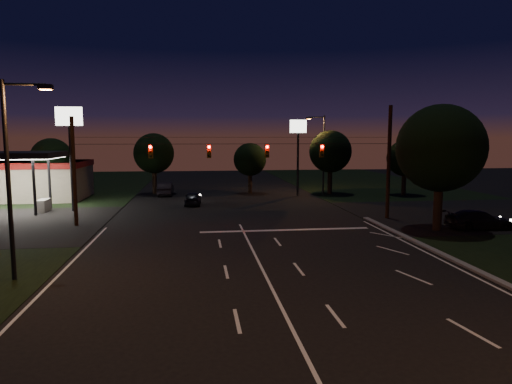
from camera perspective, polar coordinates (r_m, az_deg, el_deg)
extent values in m
plane|color=black|center=(20.80, 1.67, -11.34)|extent=(140.00, 140.00, 0.00)
cube|color=black|center=(42.88, 25.37, -2.53)|extent=(20.00, 16.00, 0.02)
cube|color=silver|center=(15.31, 5.41, -18.23)|extent=(0.14, 40.00, 0.01)
cube|color=silver|center=(32.27, 3.71, -4.76)|extent=(12.00, 0.50, 0.01)
cylinder|color=black|center=(38.24, 16.04, -3.20)|extent=(0.30, 0.30, 9.00)
cylinder|color=black|center=(36.21, -21.51, -3.96)|extent=(0.28, 0.28, 8.00)
cylinder|color=black|center=(34.66, -2.24, 6.03)|extent=(24.00, 0.03, 0.03)
cylinder|color=black|center=(34.65, -2.25, 6.85)|extent=(24.00, 0.02, 0.02)
cube|color=#3F3307|center=(34.69, -13.03, 4.95)|extent=(0.32, 0.26, 1.00)
sphere|color=#FF0705|center=(34.52, -13.07, 5.49)|extent=(0.22, 0.22, 0.22)
sphere|color=black|center=(34.53, -13.06, 4.94)|extent=(0.20, 0.20, 0.20)
sphere|color=black|center=(34.54, -13.04, 4.39)|extent=(0.20, 0.20, 0.20)
cube|color=#3F3307|center=(34.54, -5.89, 5.08)|extent=(0.32, 0.26, 1.00)
sphere|color=#FF0705|center=(34.37, -5.89, 5.62)|extent=(0.22, 0.22, 0.22)
sphere|color=black|center=(34.38, -5.88, 5.07)|extent=(0.20, 0.20, 0.20)
sphere|color=black|center=(34.39, -5.87, 4.52)|extent=(0.20, 0.20, 0.20)
cube|color=#3F3307|center=(34.94, 1.37, 5.13)|extent=(0.32, 0.26, 1.00)
sphere|color=#FF0705|center=(34.77, 1.41, 5.67)|extent=(0.22, 0.22, 0.22)
sphere|color=black|center=(34.78, 1.41, 5.13)|extent=(0.20, 0.20, 0.20)
sphere|color=black|center=(34.79, 1.41, 4.58)|extent=(0.20, 0.20, 0.20)
cube|color=#3F3307|center=(35.85, 8.21, 5.11)|extent=(0.32, 0.26, 1.00)
sphere|color=#FF0705|center=(35.68, 8.29, 5.63)|extent=(0.22, 0.22, 0.22)
sphere|color=black|center=(35.69, 8.28, 5.10)|extent=(0.20, 0.20, 0.20)
sphere|color=black|center=(35.70, 8.27, 4.57)|extent=(0.20, 0.20, 0.20)
cube|color=gray|center=(54.10, -27.81, 1.29)|extent=(14.00, 8.00, 4.00)
cube|color=maroon|center=(53.98, -27.91, 3.08)|extent=(14.20, 8.20, 0.60)
cube|color=gray|center=(44.01, -25.04, -1.56)|extent=(0.80, 2.00, 1.10)
cylinder|color=black|center=(41.90, -25.98, 0.55)|extent=(0.24, 0.24, 4.80)
cylinder|color=black|center=(45.69, -24.40, 1.09)|extent=(0.24, 0.24, 4.80)
cylinder|color=black|center=(42.99, -22.07, 2.69)|extent=(0.24, 0.24, 7.50)
cube|color=white|center=(42.94, -22.35, 8.75)|extent=(2.20, 0.30, 1.60)
cylinder|color=black|center=(50.84, 5.25, 3.44)|extent=(0.24, 0.24, 7.00)
cube|color=white|center=(50.76, 5.30, 8.18)|extent=(1.80, 0.30, 1.40)
cylinder|color=black|center=(23.16, -28.55, 1.09)|extent=(0.20, 0.20, 9.00)
cylinder|color=black|center=(22.88, -27.03, 11.91)|extent=(1.80, 0.12, 0.12)
cube|color=black|center=(22.59, -24.82, 11.84)|extent=(0.60, 0.35, 0.22)
cube|color=orange|center=(22.58, -24.81, 11.54)|extent=(0.45, 0.25, 0.04)
cylinder|color=black|center=(53.59, 8.45, 4.64)|extent=(0.20, 0.20, 9.00)
cylinder|color=black|center=(53.36, 7.59, 9.26)|extent=(1.80, 0.12, 0.12)
cube|color=black|center=(53.13, 6.64, 9.18)|extent=(0.60, 0.35, 0.22)
cube|color=orange|center=(53.13, 6.64, 9.05)|extent=(0.45, 0.25, 0.04)
cylinder|color=black|center=(34.18, 21.79, -1.20)|extent=(0.60, 0.60, 4.00)
sphere|color=black|center=(33.89, 22.08, 5.11)|extent=(6.00, 6.00, 6.00)
sphere|color=black|center=(34.58, 22.56, 4.81)|extent=(4.50, 4.50, 4.50)
sphere|color=black|center=(33.86, 20.93, 4.93)|extent=(4.20, 4.20, 4.20)
cylinder|color=black|center=(51.93, -24.02, 0.73)|extent=(0.49, 0.49, 3.00)
sphere|color=black|center=(51.73, -24.18, 3.84)|extent=(4.20, 4.20, 4.20)
sphere|color=black|center=(51.92, -23.62, 3.73)|extent=(3.15, 3.15, 3.15)
sphere|color=black|center=(52.06, -24.55, 3.73)|extent=(2.94, 2.94, 2.94)
cylinder|color=black|center=(53.95, -12.58, 1.50)|extent=(0.52, 0.52, 3.25)
sphere|color=black|center=(53.76, -12.66, 4.74)|extent=(4.60, 4.60, 4.60)
sphere|color=black|center=(54.07, -12.14, 4.62)|extent=(3.45, 3.45, 3.45)
sphere|color=black|center=(54.03, -13.12, 4.63)|extent=(3.22, 3.22, 3.22)
cylinder|color=black|center=(53.11, -0.76, 1.31)|extent=(0.47, 0.47, 2.75)
sphere|color=black|center=(52.93, -0.76, 4.10)|extent=(3.80, 3.80, 3.80)
sphere|color=black|center=(53.26, -0.39, 3.99)|extent=(2.85, 2.85, 2.85)
sphere|color=black|center=(53.08, -1.20, 4.01)|extent=(2.66, 2.66, 2.66)
cylinder|color=black|center=(52.95, 9.22, 1.56)|extent=(0.53, 0.53, 3.40)
sphere|color=black|center=(52.76, 9.28, 5.02)|extent=(4.80, 4.80, 4.80)
sphere|color=black|center=(53.24, 9.67, 4.87)|extent=(3.60, 3.60, 3.60)
sphere|color=black|center=(52.85, 8.71, 4.91)|extent=(3.36, 3.36, 3.36)
cylinder|color=black|center=(53.98, 17.99, 1.15)|extent=(0.48, 0.48, 2.90)
sphere|color=black|center=(53.80, 18.10, 4.04)|extent=(4.00, 4.00, 4.00)
sphere|color=black|center=(54.25, 18.34, 3.92)|extent=(3.00, 3.00, 3.00)
sphere|color=black|center=(53.81, 17.62, 3.96)|extent=(2.80, 2.80, 2.80)
imported|color=black|center=(44.42, -7.91, -0.79)|extent=(1.72, 3.84, 1.28)
imported|color=black|center=(52.38, -11.25, 0.39)|extent=(1.63, 4.45, 1.46)
imported|color=black|center=(36.01, 26.09, -3.14)|extent=(4.77, 2.04, 1.37)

